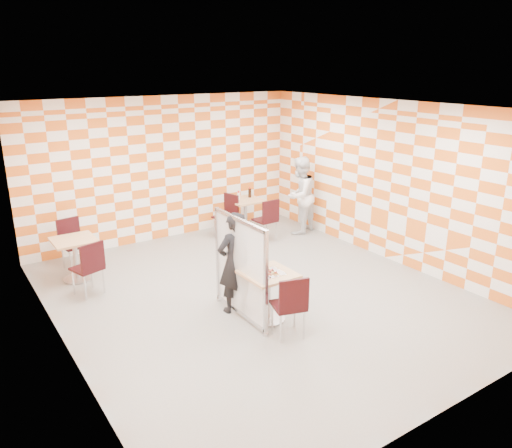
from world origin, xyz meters
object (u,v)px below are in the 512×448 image
(man_white, at_px, (300,195))
(soda_bottle, at_px, (250,193))
(main_table, at_px, (268,288))
(second_table, at_px, (245,210))
(chair_main_front, at_px, (291,302))
(man_dark, at_px, (235,263))
(empty_table, at_px, (75,252))
(chair_second_front, at_px, (268,217))
(sport_bottle, at_px, (238,196))
(chair_empty_near, at_px, (90,264))
(partition, at_px, (240,268))
(chair_second_side, at_px, (228,212))
(chair_empty_far, at_px, (72,239))

(man_white, bearing_deg, soda_bottle, -66.11)
(main_table, xyz_separation_m, second_table, (1.91, 3.59, 0.00))
(second_table, xyz_separation_m, chair_main_front, (-1.96, -4.19, 0.04))
(man_dark, xyz_separation_m, man_white, (3.13, 2.37, 0.07))
(empty_table, distance_m, chair_second_front, 3.89)
(second_table, height_order, man_dark, man_dark)
(chair_main_front, xyz_separation_m, sport_bottle, (1.82, 4.26, 0.29))
(chair_main_front, bearing_deg, soda_bottle, 63.51)
(main_table, height_order, chair_empty_near, chair_empty_near)
(chair_main_front, height_order, partition, partition)
(soda_bottle, bearing_deg, chair_second_side, -169.51)
(chair_second_front, height_order, chair_second_side, same)
(chair_second_side, distance_m, sport_bottle, 0.45)
(chair_main_front, bearing_deg, chair_second_front, 59.48)
(chair_empty_near, distance_m, chair_empty_far, 1.39)
(second_table, relative_size, chair_second_side, 0.81)
(chair_second_side, relative_size, man_white, 0.54)
(chair_empty_far, distance_m, partition, 3.70)
(sport_bottle, bearing_deg, man_white, -34.51)
(empty_table, height_order, sport_bottle, sport_bottle)
(second_table, distance_m, sport_bottle, 0.36)
(chair_second_front, relative_size, sport_bottle, 4.62)
(chair_empty_far, distance_m, sport_bottle, 3.62)
(chair_second_front, bearing_deg, man_dark, -134.11)
(chair_second_side, xyz_separation_m, sport_bottle, (0.33, 0.09, 0.29))
(chair_second_front, relative_size, chair_second_side, 1.00)
(partition, bearing_deg, empty_table, 120.96)
(chair_second_side, xyz_separation_m, man_white, (1.44, -0.67, 0.31))
(chair_main_front, relative_size, sport_bottle, 4.62)
(empty_table, height_order, man_dark, man_dark)
(chair_empty_near, distance_m, partition, 2.56)
(second_table, distance_m, man_white, 1.25)
(partition, distance_m, soda_bottle, 4.15)
(chair_empty_far, relative_size, soda_bottle, 4.02)
(chair_empty_near, relative_size, man_white, 0.54)
(empty_table, height_order, chair_empty_far, chair_empty_far)
(chair_empty_near, bearing_deg, chair_main_front, -56.82)
(second_table, bearing_deg, man_white, -35.62)
(chair_second_side, bearing_deg, man_white, -25.11)
(chair_empty_near, bearing_deg, man_dark, -46.00)
(chair_second_front, bearing_deg, sport_bottle, 101.46)
(partition, height_order, soda_bottle, partition)
(man_white, distance_m, sport_bottle, 1.35)
(main_table, relative_size, chair_empty_near, 0.81)
(empty_table, bearing_deg, chair_second_front, -3.58)
(main_table, height_order, second_table, same)
(man_white, bearing_deg, partition, 18.22)
(chair_main_front, bearing_deg, partition, 105.52)
(main_table, distance_m, sport_bottle, 4.08)
(partition, height_order, sport_bottle, partition)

